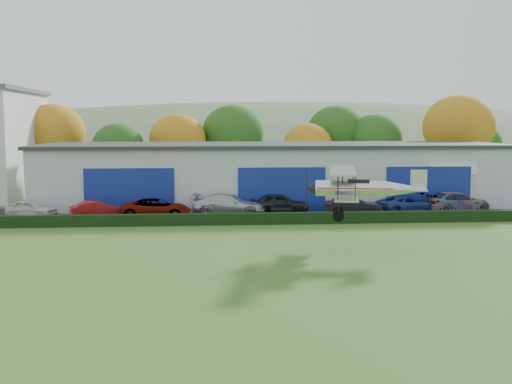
{
  "coord_description": "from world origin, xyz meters",
  "views": [
    {
      "loc": [
        -1.04,
        -27.16,
        7.11
      ],
      "look_at": [
        2.01,
        10.61,
        2.91
      ],
      "focal_mm": 43.83,
      "sensor_mm": 36.0,
      "label": 1
    }
  ],
  "objects": [
    {
      "name": "ground",
      "position": [
        0.0,
        0.0,
        0.0
      ],
      "size": [
        300.0,
        300.0,
        0.0
      ],
      "primitive_type": "plane",
      "color": "#40601E",
      "rests_on": "ground"
    },
    {
      "name": "car_4",
      "position": [
        4.75,
        21.23,
        0.83
      ],
      "size": [
        4.73,
        2.29,
        1.56
      ],
      "primitive_type": "imported",
      "rotation": [
        0.0,
        0.0,
        1.47
      ],
      "color": "black",
      "rests_on": "apron"
    },
    {
      "name": "car_1",
      "position": [
        -9.06,
        19.43,
        0.71
      ],
      "size": [
        4.24,
        2.44,
        1.32
      ],
      "primitive_type": "imported",
      "rotation": [
        0.0,
        0.0,
        1.85
      ],
      "color": "maroon",
      "rests_on": "apron"
    },
    {
      "name": "tree_belt",
      "position": [
        0.85,
        40.62,
        5.61
      ],
      "size": [
        75.7,
        13.22,
        10.12
      ],
      "color": "#3D2614",
      "rests_on": "ground"
    },
    {
      "name": "hangar",
      "position": [
        5.0,
        27.98,
        2.66
      ],
      "size": [
        40.6,
        12.6,
        5.3
      ],
      "color": "#B2B7BC",
      "rests_on": "ground"
    },
    {
      "name": "car_2",
      "position": [
        -4.7,
        19.52,
        0.76
      ],
      "size": [
        5.3,
        2.74,
        1.43
      ],
      "primitive_type": "imported",
      "rotation": [
        0.0,
        0.0,
        1.5
      ],
      "color": "gray",
      "rests_on": "apron"
    },
    {
      "name": "car_7",
      "position": [
        18.92,
        20.77,
        0.84
      ],
      "size": [
        5.78,
        3.18,
        1.59
      ],
      "primitive_type": "imported",
      "rotation": [
        0.0,
        0.0,
        1.75
      ],
      "color": "gray",
      "rests_on": "apron"
    },
    {
      "name": "car_0",
      "position": [
        -14.11,
        20.51,
        0.72
      ],
      "size": [
        4.21,
        2.78,
        1.33
      ],
      "primitive_type": "imported",
      "rotation": [
        0.0,
        0.0,
        1.23
      ],
      "color": "silver",
      "rests_on": "apron"
    },
    {
      "name": "biplane",
      "position": [
        7.58,
        7.03,
        3.54
      ],
      "size": [
        6.74,
        7.68,
        2.86
      ],
      "rotation": [
        0.0,
        0.0,
        -0.21
      ],
      "color": "silver"
    },
    {
      "name": "hedge",
      "position": [
        3.0,
        16.2,
        0.4
      ],
      "size": [
        46.0,
        0.6,
        0.8
      ],
      "primitive_type": "cube",
      "color": "black",
      "rests_on": "ground"
    },
    {
      "name": "car_5",
      "position": [
        10.2,
        19.47,
        0.77
      ],
      "size": [
        4.5,
        1.99,
        1.44
      ],
      "primitive_type": "imported",
      "rotation": [
        0.0,
        0.0,
        1.46
      ],
      "color": "black",
      "rests_on": "apron"
    },
    {
      "name": "car_6",
      "position": [
        14.81,
        20.41,
        0.75
      ],
      "size": [
        5.49,
        3.63,
        1.4
      ],
      "primitive_type": "imported",
      "rotation": [
        0.0,
        0.0,
        1.85
      ],
      "color": "navy",
      "rests_on": "apron"
    },
    {
      "name": "car_3",
      "position": [
        0.72,
        20.38,
        0.86
      ],
      "size": [
        5.95,
        3.34,
        1.63
      ],
      "primitive_type": "imported",
      "rotation": [
        0.0,
        0.0,
        1.37
      ],
      "color": "silver",
      "rests_on": "apron"
    },
    {
      "name": "apron",
      "position": [
        3.0,
        21.0,
        0.03
      ],
      "size": [
        48.0,
        9.0,
        0.05
      ],
      "primitive_type": "cube",
      "color": "black",
      "rests_on": "ground"
    },
    {
      "name": "distant_hills",
      "position": [
        -4.38,
        140.0,
        -13.05
      ],
      "size": [
        430.0,
        196.0,
        56.0
      ],
      "color": "#4C6642",
      "rests_on": "ground"
    }
  ]
}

